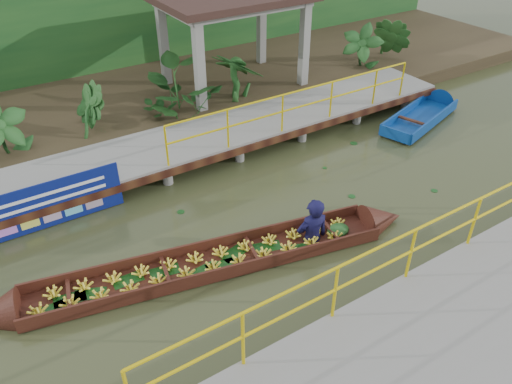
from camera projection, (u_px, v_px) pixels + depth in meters
ground at (265, 228)px, 10.51m from camera, size 80.00×80.00×0.00m
land_strip at (133, 97)px, 15.61m from camera, size 30.00×8.00×0.45m
far_dock at (191, 142)px, 12.64m from camera, size 16.00×2.06×1.66m
near_dock at (465, 330)px, 7.86m from camera, size 18.00×2.40×1.73m
pavilion at (233, 7)px, 14.67m from camera, size 4.40×3.00×3.00m
foliage_backdrop at (98, 21)px, 16.36m from camera, size 30.00×0.80×4.00m
vendor_boat at (237, 247)px, 9.48m from camera, size 8.43×2.56×2.28m
moored_blue_boat at (432, 109)px, 15.08m from camera, size 3.70×1.91×0.86m
blue_banner at (40, 207)px, 10.19m from camera, size 3.38×0.04×1.06m
tropical_plants at (230, 78)px, 14.58m from camera, size 14.08×1.08×1.35m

